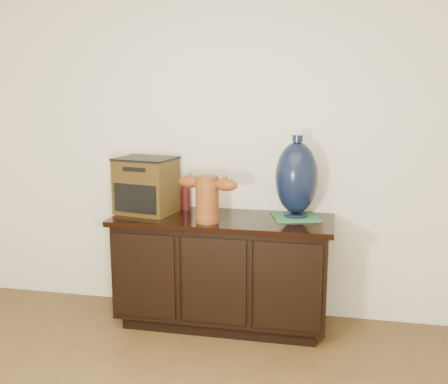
% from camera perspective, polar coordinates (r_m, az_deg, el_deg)
% --- Properties ---
extents(room, '(5.00, 5.00, 5.00)m').
position_cam_1_polar(room, '(1.33, -20.65, -2.51)').
color(room, '#51381C').
rests_on(room, ground).
extents(sideboard, '(1.46, 0.56, 0.75)m').
position_cam_1_polar(sideboard, '(3.59, -0.17, -8.50)').
color(sideboard, black).
rests_on(sideboard, ground).
extents(terracotta_vessel, '(0.42, 0.19, 0.30)m').
position_cam_1_polar(terracotta_vessel, '(3.33, -1.84, -0.48)').
color(terracotta_vessel, brown).
rests_on(terracotta_vessel, sideboard).
extents(tv_radio, '(0.43, 0.37, 0.38)m').
position_cam_1_polar(tv_radio, '(3.62, -8.45, 0.72)').
color(tv_radio, '#3B290E').
rests_on(tv_radio, sideboard).
extents(green_mat, '(0.36, 0.36, 0.01)m').
position_cam_1_polar(green_mat, '(3.52, 7.78, -2.70)').
color(green_mat, '#316D3E').
rests_on(green_mat, sideboard).
extents(lamp_base, '(0.34, 0.34, 0.54)m').
position_cam_1_polar(lamp_base, '(3.46, 7.89, 1.49)').
color(lamp_base, black).
rests_on(lamp_base, green_mat).
extents(spray_can, '(0.07, 0.07, 0.20)m').
position_cam_1_polar(spray_can, '(3.70, -4.18, -0.44)').
color(spray_can, '#540E0F').
rests_on(spray_can, sideboard).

